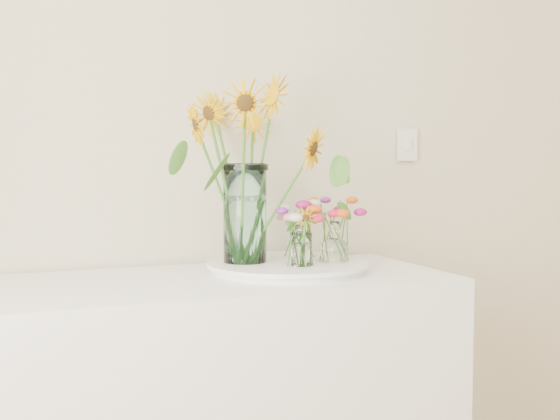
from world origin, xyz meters
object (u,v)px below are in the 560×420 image
object	(u,v)px
tray	(287,268)
small_vase_c	(301,242)
mason_jar	(245,214)
small_vase_a	(302,250)
small_vase_b	(335,242)

from	to	relation	value
tray	small_vase_c	size ratio (longest dim) A/B	4.33
mason_jar	small_vase_c	size ratio (longest dim) A/B	2.83
tray	small_vase_a	bearing A→B (deg)	-85.83
tray	small_vase_b	world-z (taller)	small_vase_b
tray	mason_jar	xyz separation A→B (m)	(-0.12, 0.04, 0.17)
small_vase_a	small_vase_b	world-z (taller)	small_vase_b
small_vase_a	small_vase_c	distance (m)	0.20
tray	small_vase_a	xyz separation A→B (m)	(0.01, -0.09, 0.06)
tray	small_vase_a	size ratio (longest dim) A/B	4.50
tray	small_vase_b	xyz separation A→B (m)	(0.14, -0.04, 0.08)
tray	small_vase_c	xyz separation A→B (m)	(0.08, 0.09, 0.07)
tray	small_vase_c	bearing A→B (deg)	46.08
tray	mason_jar	distance (m)	0.21
mason_jar	small_vase_a	size ratio (longest dim) A/B	2.93
mason_jar	small_vase_b	size ratio (longest dim) A/B	2.37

